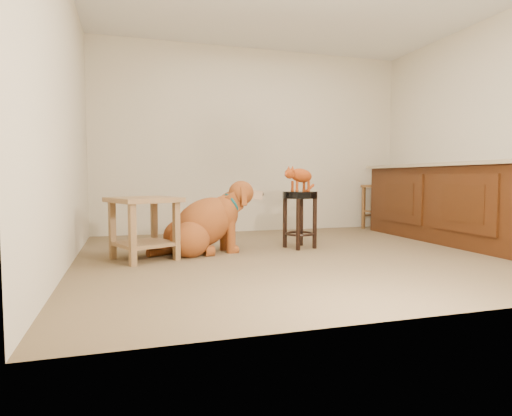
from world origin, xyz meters
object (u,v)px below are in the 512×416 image
object	(u,v)px
padded_stool	(300,208)
golden_retriever	(205,224)
wood_stool	(377,206)
side_table	(144,219)
tabby_kitten	(299,176)

from	to	relation	value
padded_stool	golden_retriever	distance (m)	1.06
padded_stool	golden_retriever	xyz separation A→B (m)	(-1.05, -0.03, -0.15)
wood_stool	side_table	world-z (taller)	wood_stool
wood_stool	tabby_kitten	world-z (taller)	tabby_kitten
padded_stool	tabby_kitten	bearing A→B (deg)	-168.89
wood_stool	side_table	distance (m)	3.79
padded_stool	side_table	size ratio (longest dim) A/B	0.83
golden_retriever	tabby_kitten	distance (m)	1.15
side_table	golden_retriever	world-z (taller)	golden_retriever
golden_retriever	tabby_kitten	bearing A→B (deg)	-6.22
padded_stool	side_table	bearing A→B (deg)	-172.71
side_table	tabby_kitten	distance (m)	1.71
padded_stool	wood_stool	distance (m)	2.24
tabby_kitten	wood_stool	bearing A→B (deg)	19.13
side_table	golden_retriever	xyz separation A→B (m)	(0.61, 0.18, -0.09)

